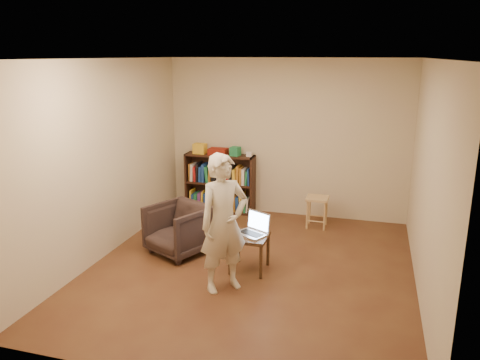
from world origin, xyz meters
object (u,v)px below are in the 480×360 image
(armchair, at_px, (179,229))
(person, at_px, (224,223))
(bookshelf, at_px, (220,186))
(side_table, at_px, (249,241))
(laptop, at_px, (254,229))
(stool, at_px, (317,203))

(armchair, bearing_deg, person, -15.31)
(armchair, relative_size, person, 0.47)
(bookshelf, relative_size, person, 0.75)
(armchair, bearing_deg, side_table, 12.69)
(laptop, height_order, person, person)
(bookshelf, xyz_separation_m, side_table, (1.09, -2.13, -0.05))
(stool, relative_size, armchair, 0.65)
(side_table, distance_m, person, 0.71)
(side_table, bearing_deg, armchair, 166.55)
(stool, height_order, side_table, stool)
(side_table, relative_size, person, 0.29)
(person, bearing_deg, armchair, 94.05)
(bookshelf, xyz_separation_m, laptop, (1.13, -2.05, 0.09))
(armchair, height_order, laptop, laptop)
(bookshelf, height_order, person, person)
(stool, distance_m, laptop, 1.80)
(armchair, distance_m, person, 1.30)
(laptop, bearing_deg, stool, 98.17)
(laptop, relative_size, person, 0.28)
(armchair, height_order, side_table, armchair)
(side_table, bearing_deg, stool, 70.54)
(armchair, xyz_separation_m, laptop, (1.10, -0.18, 0.19))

